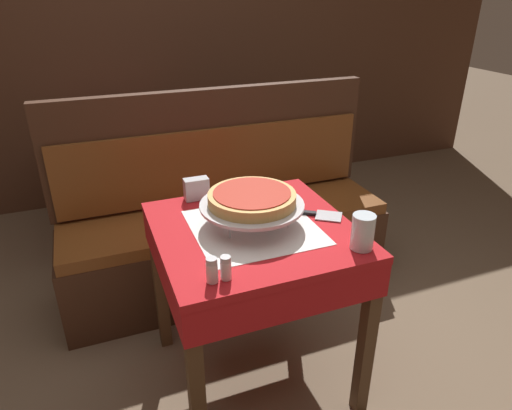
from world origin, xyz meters
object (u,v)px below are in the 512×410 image
at_px(dining_table_front, 254,251).
at_px(water_glass_near, 363,232).
at_px(dining_table_rear, 126,143).
at_px(condiment_caddy, 115,123).
at_px(pizza_pan_stand, 253,206).
at_px(pepper_shaker, 226,268).
at_px(booth_bench, 225,232).
at_px(salt_shaker, 212,270).
at_px(pizza_server, 311,214).
at_px(deep_dish_pizza, 253,198).
at_px(napkin_holder, 196,189).

bearing_deg(dining_table_front, water_glass_near, -43.38).
distance_m(dining_table_rear, condiment_caddy, 0.19).
bearing_deg(pizza_pan_stand, pepper_shaker, -124.19).
bearing_deg(booth_bench, water_glass_near, -79.03).
height_order(water_glass_near, pepper_shaker, water_glass_near).
distance_m(dining_table_front, pepper_shaker, 0.37).
bearing_deg(water_glass_near, pizza_pan_stand, 134.33).
height_order(dining_table_front, salt_shaker, salt_shaker).
height_order(pizza_server, condiment_caddy, condiment_caddy).
xyz_separation_m(deep_dish_pizza, water_glass_near, (0.28, -0.29, -0.05)).
height_order(dining_table_rear, pizza_server, pizza_server).
height_order(dining_table_front, pepper_shaker, pepper_shaker).
height_order(dining_table_front, deep_dish_pizza, deep_dish_pizza).
distance_m(dining_table_rear, booth_bench, 0.98).
xyz_separation_m(pizza_pan_stand, condiment_caddy, (-0.35, 1.44, -0.04)).
distance_m(deep_dish_pizza, pepper_shaker, 0.36).
bearing_deg(dining_table_rear, deep_dish_pizza, -79.05).
bearing_deg(pizza_server, napkin_holder, 141.33).
height_order(dining_table_front, booth_bench, booth_bench).
height_order(water_glass_near, condiment_caddy, condiment_caddy).
bearing_deg(booth_bench, pizza_server, -78.15).
bearing_deg(water_glass_near, booth_bench, 100.97).
xyz_separation_m(pizza_pan_stand, deep_dish_pizza, (0.00, 0.00, 0.03)).
bearing_deg(salt_shaker, deep_dish_pizza, 50.48).
bearing_deg(water_glass_near, pizza_server, 98.79).
height_order(pizza_server, pepper_shaker, pepper_shaker).
distance_m(booth_bench, water_glass_near, 1.08).
distance_m(dining_table_front, condiment_caddy, 1.51).
height_order(pizza_server, water_glass_near, water_glass_near).
relative_size(pizza_pan_stand, napkin_holder, 3.81).
height_order(deep_dish_pizza, pizza_server, deep_dish_pizza).
bearing_deg(pepper_shaker, dining_table_front, 54.66).
bearing_deg(napkin_holder, booth_bench, 58.59).
relative_size(booth_bench, salt_shaker, 20.90).
relative_size(dining_table_rear, pizza_server, 3.24).
bearing_deg(booth_bench, napkin_holder, -121.41).
bearing_deg(booth_bench, deep_dish_pizza, -98.02).
bearing_deg(pepper_shaker, booth_bench, 73.08).
relative_size(dining_table_rear, napkin_holder, 7.62).
xyz_separation_m(water_glass_near, pepper_shaker, (-0.48, -0.01, -0.02)).
relative_size(pizza_pan_stand, water_glass_near, 3.10).
height_order(dining_table_rear, booth_bench, booth_bench).
distance_m(dining_table_rear, pepper_shaker, 1.83).
relative_size(deep_dish_pizza, pizza_server, 1.36).
bearing_deg(deep_dish_pizza, condiment_caddy, 103.61).
xyz_separation_m(booth_bench, pizza_pan_stand, (-0.09, -0.67, 0.48)).
bearing_deg(salt_shaker, booth_bench, 70.79).
relative_size(pizza_server, condiment_caddy, 1.60).
bearing_deg(pizza_pan_stand, salt_shaker, -129.52).
bearing_deg(condiment_caddy, pepper_shaker, -85.06).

